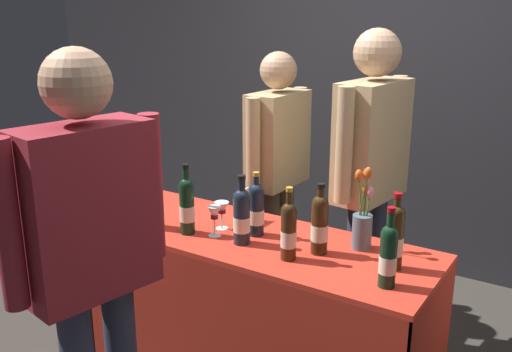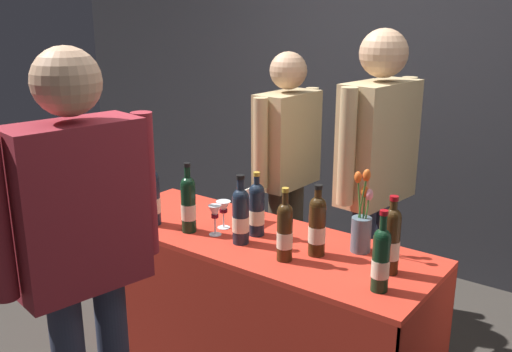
% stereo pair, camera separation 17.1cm
% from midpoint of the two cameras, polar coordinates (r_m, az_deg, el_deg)
% --- Properties ---
extents(back_partition, '(6.67, 0.12, 2.72)m').
position_cam_midpoint_polar(back_partition, '(4.11, 16.70, 9.52)').
color(back_partition, '#2D2D33').
rests_on(back_partition, ground_plane).
extents(tasting_table, '(1.70, 0.61, 0.78)m').
position_cam_midpoint_polar(tasting_table, '(2.79, 1.79, -10.98)').
color(tasting_table, red).
rests_on(tasting_table, ground_plane).
extents(featured_wine_bottle, '(0.08, 0.08, 0.31)m').
position_cam_midpoint_polar(featured_wine_bottle, '(2.66, 1.91, -3.30)').
color(featured_wine_bottle, '#192333').
rests_on(featured_wine_bottle, tasting_table).
extents(display_bottle_0, '(0.08, 0.08, 0.32)m').
position_cam_midpoint_polar(display_bottle_0, '(2.47, 8.19, -4.88)').
color(display_bottle_0, '#38230F').
rests_on(display_bottle_0, tasting_table).
extents(display_bottle_1, '(0.08, 0.08, 0.32)m').
position_cam_midpoint_polar(display_bottle_1, '(2.57, 0.36, -3.93)').
color(display_bottle_1, '#192333').
rests_on(display_bottle_1, tasting_table).
extents(display_bottle_2, '(0.07, 0.07, 0.34)m').
position_cam_midpoint_polar(display_bottle_2, '(2.71, -5.02, -2.76)').
color(display_bottle_2, black).
rests_on(display_bottle_2, tasting_table).
extents(display_bottle_3, '(0.07, 0.07, 0.33)m').
position_cam_midpoint_polar(display_bottle_3, '(2.37, 15.47, -6.21)').
color(display_bottle_3, '#38230F').
rests_on(display_bottle_3, tasting_table).
extents(display_bottle_4, '(0.07, 0.07, 0.32)m').
position_cam_midpoint_polar(display_bottle_4, '(2.41, 4.95, -5.53)').
color(display_bottle_4, '#38230F').
rests_on(display_bottle_4, tasting_table).
extents(display_bottle_5, '(0.07, 0.07, 0.32)m').
position_cam_midpoint_polar(display_bottle_5, '(2.22, 14.63, -8.03)').
color(display_bottle_5, black).
rests_on(display_bottle_5, tasting_table).
extents(display_bottle_6, '(0.08, 0.08, 0.33)m').
position_cam_midpoint_polar(display_bottle_6, '(2.82, -8.70, -2.06)').
color(display_bottle_6, '#192333').
rests_on(display_bottle_6, tasting_table).
extents(wine_glass_near_vendor, '(0.06, 0.06, 0.15)m').
position_cam_midpoint_polar(wine_glass_near_vendor, '(2.67, -2.33, -3.80)').
color(wine_glass_near_vendor, silver).
rests_on(wine_glass_near_vendor, tasting_table).
extents(wine_glass_mid, '(0.07, 0.07, 0.14)m').
position_cam_midpoint_polar(wine_glass_mid, '(2.75, -1.56, -3.30)').
color(wine_glass_mid, silver).
rests_on(wine_glass_mid, tasting_table).
extents(flower_vase, '(0.09, 0.09, 0.39)m').
position_cam_midpoint_polar(flower_vase, '(2.55, 12.48, -4.84)').
color(flower_vase, slate).
rests_on(flower_vase, tasting_table).
extents(brochure_stand, '(0.01, 0.12, 0.17)m').
position_cam_midpoint_polar(brochure_stand, '(2.83, 0.54, -3.07)').
color(brochure_stand, silver).
rests_on(brochure_stand, tasting_table).
extents(vendor_presenter, '(0.26, 0.62, 1.72)m').
position_cam_midpoint_polar(vendor_presenter, '(2.96, 13.66, 1.04)').
color(vendor_presenter, '#2D3347').
rests_on(vendor_presenter, ground_plane).
extents(vendor_assistant, '(0.23, 0.59, 1.58)m').
position_cam_midpoint_polar(vendor_assistant, '(3.40, 4.57, 1.62)').
color(vendor_assistant, '#4C4233').
rests_on(vendor_assistant, ground_plane).
extents(taster_foreground_right, '(0.29, 0.62, 1.70)m').
position_cam_midpoint_polar(taster_foreground_right, '(2.09, -14.92, -6.11)').
color(taster_foreground_right, '#2D3347').
rests_on(taster_foreground_right, ground_plane).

